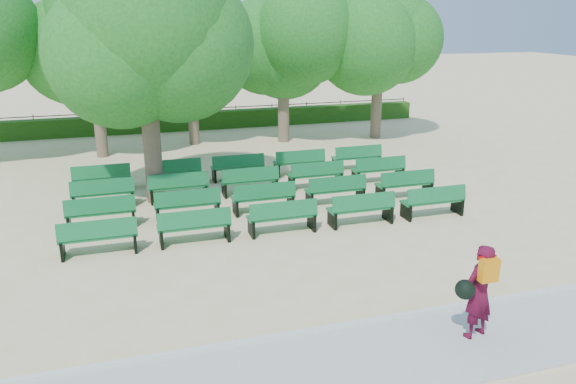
% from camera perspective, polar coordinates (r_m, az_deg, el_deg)
% --- Properties ---
extents(ground, '(120.00, 120.00, 0.00)m').
position_cam_1_polar(ground, '(16.35, -4.95, -3.02)').
color(ground, beige).
extents(paving, '(30.00, 2.20, 0.06)m').
position_cam_1_polar(paving, '(10.01, 4.64, -17.34)').
color(paving, '#B8B7B3').
rests_on(paving, ground).
extents(curb, '(30.00, 0.12, 0.10)m').
position_cam_1_polar(curb, '(10.90, 2.35, -13.97)').
color(curb, silver).
rests_on(curb, ground).
extents(hedge, '(26.00, 0.70, 0.90)m').
position_cam_1_polar(hedge, '(29.63, -10.85, 7.04)').
color(hedge, '#265415').
rests_on(hedge, ground).
extents(fence, '(26.00, 0.10, 1.02)m').
position_cam_1_polar(fence, '(30.10, -10.89, 6.33)').
color(fence, black).
rests_on(fence, ground).
extents(tree_line, '(21.80, 6.80, 7.04)m').
position_cam_1_polar(tree_line, '(25.83, -9.74, 4.54)').
color(tree_line, '#217321').
rests_on(tree_line, ground).
extents(bench_array, '(1.93, 0.71, 1.20)m').
position_cam_1_polar(bench_array, '(17.95, -3.19, -0.74)').
color(bench_array, '#126B34').
rests_on(bench_array, ground).
extents(tree_among, '(4.91, 4.91, 7.05)m').
position_cam_1_polar(tree_among, '(17.67, -14.35, 14.05)').
color(tree_among, brown).
rests_on(tree_among, ground).
extents(person, '(0.90, 0.60, 1.81)m').
position_cam_1_polar(person, '(10.84, 18.75, -9.45)').
color(person, '#4A0A22').
rests_on(person, ground).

